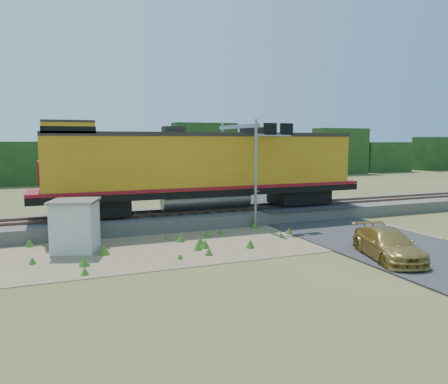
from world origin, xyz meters
name	(u,v)px	position (x,y,z in m)	size (l,w,h in m)	color
ground	(240,242)	(0.00, 0.00, 0.00)	(140.00, 140.00, 0.00)	#475123
ballast	(204,217)	(0.00, 6.00, 0.40)	(70.00, 5.00, 0.80)	slate
rails	(204,210)	(0.00, 6.00, 0.88)	(70.00, 1.54, 0.16)	brown
dirt_shoulder	(202,243)	(-2.00, 0.50, 0.01)	(26.00, 8.00, 0.03)	#8C7754
road	(339,229)	(7.00, 0.74, 0.09)	(7.00, 66.00, 0.86)	#38383A
tree_line_north	(125,158)	(0.00, 38.00, 3.07)	(130.00, 3.00, 6.50)	#1B3A15
weed_clumps	(177,248)	(-3.50, 0.10, 0.00)	(15.00, 6.20, 0.56)	#396F1F
locomotive	(202,167)	(-0.13, 6.00, 3.74)	(21.87, 3.33, 5.64)	black
shed	(75,225)	(-8.33, 1.32, 1.31)	(2.75, 2.75, 2.59)	silver
signal_gantry	(246,146)	(2.80, 5.34, 5.10)	(2.68, 6.20, 6.77)	gray
car	(388,245)	(5.00, -5.60, 0.70)	(1.96, 4.81, 1.40)	#B18F41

